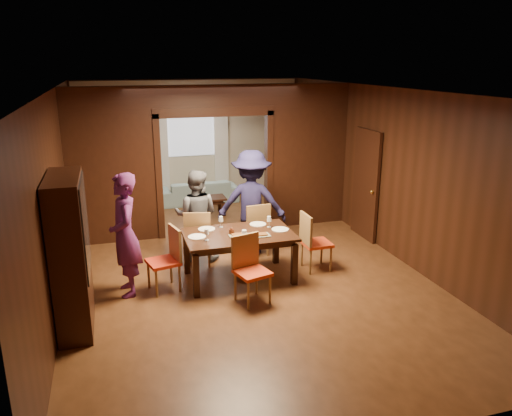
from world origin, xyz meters
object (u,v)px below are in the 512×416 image
object	(u,v)px
chair_left	(163,260)
person_grey	(196,215)
person_purple	(125,235)
hutch	(70,254)
person_navy	(252,203)
dining_table	(239,256)
chair_far_r	(254,228)
chair_near	(252,270)
coffee_table	(208,206)
sofa	(199,191)
chair_right	(317,241)
chair_far_l	(199,237)

from	to	relation	value
chair_left	person_grey	bearing A→B (deg)	133.49
person_purple	person_grey	distance (m)	1.59
person_purple	hutch	world-z (taller)	hutch
person_navy	dining_table	world-z (taller)	person_navy
chair_far_r	chair_near	bearing A→B (deg)	67.69
coffee_table	dining_table	bearing A→B (deg)	-92.97
chair_far_r	chair_left	bearing A→B (deg)	25.13
person_navy	person_purple	bearing A→B (deg)	44.37
person_grey	chair_far_r	xyz separation A→B (m)	(1.01, -0.08, -0.31)
person_grey	dining_table	size ratio (longest dim) A/B	0.94
sofa	chair_near	size ratio (longest dim) A/B	1.91
chair_left	chair_right	size ratio (longest dim) A/B	1.00
person_navy	chair_far_l	size ratio (longest dim) A/B	1.92
chair_right	chair_left	bearing A→B (deg)	90.87
dining_table	chair_far_l	world-z (taller)	chair_far_l
dining_table	chair_far_r	world-z (taller)	chair_far_r
chair_far_l	coffee_table	bearing A→B (deg)	-89.57
dining_table	hutch	world-z (taller)	hutch
chair_left	hutch	world-z (taller)	hutch
person_purple	chair_right	bearing A→B (deg)	85.64
person_grey	dining_table	distance (m)	1.19
person_navy	chair_far_l	xyz separation A→B (m)	(-0.99, -0.22, -0.45)
dining_table	coffee_table	xyz separation A→B (m)	(0.18, 3.49, -0.18)
person_grey	sofa	world-z (taller)	person_grey
dining_table	coffee_table	world-z (taller)	dining_table
chair_far_l	hutch	xyz separation A→B (m)	(-1.90, -1.57, 0.52)
dining_table	chair_right	distance (m)	1.32
sofa	dining_table	xyz separation A→B (m)	(-0.18, -4.57, 0.11)
chair_left	person_navy	bearing A→B (deg)	109.01
chair_right	hutch	world-z (taller)	hutch
sofa	hutch	size ratio (longest dim) A/B	0.93
person_purple	chair_far_l	world-z (taller)	person_purple
dining_table	person_grey	bearing A→B (deg)	115.92
chair_right	person_purple	bearing A→B (deg)	89.55
hutch	sofa	bearing A→B (deg)	64.25
chair_far_l	hutch	size ratio (longest dim) A/B	0.48
person_navy	sofa	distance (m)	3.64
chair_near	chair_left	bearing A→B (deg)	131.83
chair_near	sofa	bearing A→B (deg)	72.26
dining_table	person_navy	bearing A→B (deg)	63.79
person_navy	chair_right	bearing A→B (deg)	149.08
person_grey	sofa	size ratio (longest dim) A/B	0.85
person_grey	chair_left	size ratio (longest dim) A/B	1.63
person_navy	chair_near	distance (m)	1.95
chair_right	person_grey	bearing A→B (deg)	60.16
person_grey	person_purple	bearing A→B (deg)	61.88
chair_right	coffee_table	bearing A→B (deg)	17.17
coffee_table	chair_near	size ratio (longest dim) A/B	0.82
person_grey	coffee_table	world-z (taller)	person_grey
person_purple	sofa	xyz separation A→B (m)	(1.89, 4.58, -0.64)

